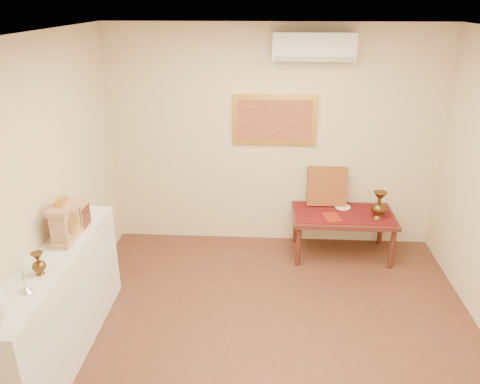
# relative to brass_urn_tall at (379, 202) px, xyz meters

# --- Properties ---
(floor) EXTENTS (4.50, 4.50, 0.00)m
(floor) POSITION_rel_brass_urn_tall_xyz_m (-1.23, -1.78, -0.76)
(floor) COLOR brown
(floor) RESTS_ON ground
(ceiling) EXTENTS (4.50, 4.50, 0.00)m
(ceiling) POSITION_rel_brass_urn_tall_xyz_m (-1.23, -1.78, 1.94)
(ceiling) COLOR white
(ceiling) RESTS_ON ground
(wall_back) EXTENTS (4.00, 0.02, 2.70)m
(wall_back) POSITION_rel_brass_urn_tall_xyz_m (-1.23, 0.47, 0.59)
(wall_back) COLOR beige
(wall_back) RESTS_ON ground
(wall_left) EXTENTS (0.02, 4.50, 2.70)m
(wall_left) POSITION_rel_brass_urn_tall_xyz_m (-3.23, -1.78, 0.59)
(wall_left) COLOR beige
(wall_left) RESTS_ON ground
(candlestick) EXTENTS (0.09, 0.09, 0.20)m
(candlestick) POSITION_rel_brass_urn_tall_xyz_m (-3.04, -2.28, 0.32)
(candlestick) COLOR silver
(candlestick) RESTS_ON display_ledge
(brass_urn_small) EXTENTS (0.11, 0.11, 0.24)m
(brass_urn_small) POSITION_rel_brass_urn_tall_xyz_m (-3.04, -2.04, 0.34)
(brass_urn_small) COLOR brown
(brass_urn_small) RESTS_ON display_ledge
(table_cloth) EXTENTS (1.14, 0.59, 0.01)m
(table_cloth) POSITION_rel_brass_urn_tall_xyz_m (-0.38, 0.10, -0.20)
(table_cloth) COLOR #601014
(table_cloth) RESTS_ON low_table
(brass_urn_tall) EXTENTS (0.18, 0.18, 0.40)m
(brass_urn_tall) POSITION_rel_brass_urn_tall_xyz_m (0.00, 0.00, 0.00)
(brass_urn_tall) COLOR brown
(brass_urn_tall) RESTS_ON table_cloth
(plate) EXTENTS (0.19, 0.19, 0.01)m
(plate) POSITION_rel_brass_urn_tall_xyz_m (-0.37, 0.26, -0.19)
(plate) COLOR white
(plate) RESTS_ON table_cloth
(menu) EXTENTS (0.23, 0.28, 0.01)m
(menu) POSITION_rel_brass_urn_tall_xyz_m (-0.53, -0.04, -0.19)
(menu) COLOR maroon
(menu) RESTS_ON table_cloth
(cushion) EXTENTS (0.48, 0.20, 0.49)m
(cushion) POSITION_rel_brass_urn_tall_xyz_m (-0.57, 0.35, 0.04)
(cushion) COLOR maroon
(cushion) RESTS_ON table_cloth
(display_ledge) EXTENTS (0.37, 2.02, 0.98)m
(display_ledge) POSITION_rel_brass_urn_tall_xyz_m (-3.05, -1.78, -0.27)
(display_ledge) COLOR silver
(display_ledge) RESTS_ON floor
(mantel_clock) EXTENTS (0.17, 0.36, 0.41)m
(mantel_clock) POSITION_rel_brass_urn_tall_xyz_m (-3.04, -1.50, 0.40)
(mantel_clock) COLOR tan
(mantel_clock) RESTS_ON display_ledge
(wooden_chest) EXTENTS (0.16, 0.21, 0.24)m
(wooden_chest) POSITION_rel_brass_urn_tall_xyz_m (-3.03, -1.24, 0.35)
(wooden_chest) COLOR tan
(wooden_chest) RESTS_ON display_ledge
(low_table) EXTENTS (1.20, 0.70, 0.55)m
(low_table) POSITION_rel_brass_urn_tall_xyz_m (-0.38, 0.10, -0.27)
(low_table) COLOR #522018
(low_table) RESTS_ON floor
(painting) EXTENTS (1.00, 0.06, 0.60)m
(painting) POSITION_rel_brass_urn_tall_xyz_m (-1.23, 0.44, 0.84)
(painting) COLOR gold
(painting) RESTS_ON wall_back
(ac_unit) EXTENTS (0.90, 0.25, 0.30)m
(ac_unit) POSITION_rel_brass_urn_tall_xyz_m (-0.83, 0.33, 1.69)
(ac_unit) COLOR silver
(ac_unit) RESTS_ON wall_back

